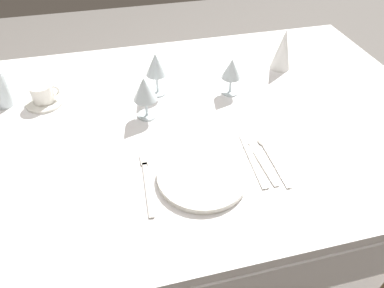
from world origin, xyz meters
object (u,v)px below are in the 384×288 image
fork_outer (147,181)px  spoon_dessert (270,155)px  wine_glass_right (144,90)px  dinner_knife (253,162)px  wine_glass_left (232,70)px  wine_glass_centre (156,66)px  dinner_plate (202,176)px  coffee_cup_left (43,93)px  spoon_soup (256,154)px  napkin_folded (283,49)px

fork_outer → spoon_dessert: bearing=2.7°
spoon_dessert → wine_glass_right: (-0.32, 0.27, 0.10)m
dinner_knife → wine_glass_left: bearing=82.7°
spoon_dessert → wine_glass_centre: bearing=123.4°
dinner_plate → wine_glass_right: 0.34m
dinner_knife → wine_glass_left: wine_glass_left is taller
dinner_knife → coffee_cup_left: coffee_cup_left is taller
spoon_dessert → wine_glass_left: size_ratio=1.57×
spoon_soup → wine_glass_left: (0.03, 0.33, 0.09)m
wine_glass_right → napkin_folded: napkin_folded is taller
spoon_soup → wine_glass_centre: (-0.23, 0.39, 0.11)m
coffee_cup_left → wine_glass_right: wine_glass_right is taller
coffee_cup_left → napkin_folded: 0.89m
dinner_knife → wine_glass_centre: (-0.21, 0.42, 0.11)m
dinner_knife → wine_glass_right: size_ratio=1.48×
coffee_cup_left → spoon_soup: bearing=-34.2°
fork_outer → spoon_dessert: spoon_dessert is taller
fork_outer → wine_glass_left: bearing=45.4°
spoon_dessert → wine_glass_right: wine_glass_right is taller
spoon_soup → fork_outer: bearing=-174.9°
coffee_cup_left → wine_glass_centre: bearing=-4.4°
dinner_knife → spoon_dessert: 0.06m
wine_glass_left → spoon_dessert: bearing=-88.1°
dinner_knife → napkin_folded: napkin_folded is taller
dinner_knife → spoon_dessert: (0.06, 0.02, -0.00)m
spoon_dessert → wine_glass_centre: size_ratio=1.36×
dinner_plate → spoon_dessert: bearing=10.4°
dinner_knife → napkin_folded: size_ratio=1.37×
spoon_soup → wine_glass_centre: size_ratio=1.34×
wine_glass_left → napkin_folded: size_ratio=0.84×
fork_outer → wine_glass_right: wine_glass_right is taller
spoon_soup → wine_glass_right: 0.40m
dinner_plate → napkin_folded: (0.45, 0.50, 0.07)m
wine_glass_centre → wine_glass_right: bearing=-114.2°
wine_glass_right → spoon_dessert: bearing=-40.3°
dinner_knife → spoon_dessert: spoon_dessert is taller
dinner_plate → spoon_soup: (0.18, 0.05, -0.01)m
dinner_plate → wine_glass_right: wine_glass_right is taller
fork_outer → wine_glass_left: size_ratio=1.68×
dinner_plate → napkin_folded: 0.68m
wine_glass_centre → napkin_folded: bearing=6.9°
wine_glass_right → dinner_knife: bearing=-47.5°
coffee_cup_left → wine_glass_right: size_ratio=0.66×
dinner_knife → wine_glass_right: (-0.26, 0.29, 0.10)m
dinner_knife → coffee_cup_left: (-0.60, 0.45, 0.04)m
dinner_knife → spoon_soup: 0.03m
dinner_knife → wine_glass_centre: bearing=116.4°
dinner_plate → spoon_soup: size_ratio=1.19×
dinner_plate → wine_glass_centre: bearing=96.4°
coffee_cup_left → wine_glass_left: (0.64, -0.09, 0.05)m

